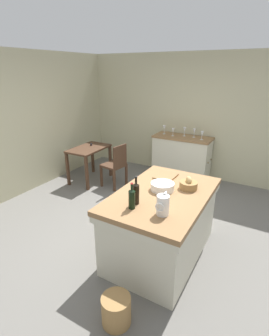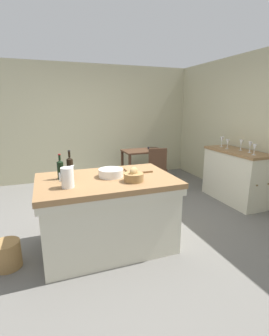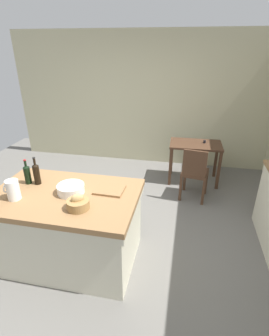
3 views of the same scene
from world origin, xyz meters
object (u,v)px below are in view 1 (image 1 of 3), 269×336
(bread_basket, at_px, (188,185))
(wine_bottle_amber, at_px, (132,198))
(cutting_board, at_px, (166,176))
(wine_glass_middle, at_px, (185,130))
(island_table, at_px, (162,222))
(side_cabinet, at_px, (181,157))
(wash_bowl, at_px, (162,186))
(writing_desk, at_px, (89,153))
(wine_bottle_dark, at_px, (136,193))
(wine_glass_far_right, at_px, (164,128))
(wicker_hamper, at_px, (116,310))
(wooden_chair, at_px, (116,164))
(wine_glass_right, at_px, (173,130))
(pitcher, at_px, (163,205))
(wine_glass_far_left, at_px, (202,134))
(wine_glass_left, at_px, (194,131))

(bread_basket, bearing_deg, wine_bottle_amber, 154.20)
(cutting_board, distance_m, wine_glass_middle, 2.18)
(island_table, relative_size, side_cabinet, 1.28)
(wash_bowl, height_order, cutting_board, wash_bowl)
(island_table, relative_size, writing_desk, 1.72)
(wine_bottle_dark, height_order, wine_bottle_amber, wine_bottle_dark)
(island_table, bearing_deg, wine_glass_far_right, 23.59)
(wine_glass_far_right, distance_m, wicker_hamper, 3.93)
(wine_bottle_dark, xyz_separation_m, wine_bottle_amber, (-0.11, -0.01, -0.01))
(wicker_hamper, bearing_deg, wooden_chair, 33.76)
(side_cabinet, distance_m, wine_bottle_amber, 3.11)
(cutting_board, distance_m, wine_bottle_dark, 0.86)
(wine_glass_middle, bearing_deg, wine_glass_right, 116.25)
(wine_glass_middle, distance_m, wine_glass_far_right, 0.45)
(wine_glass_right, xyz_separation_m, wicker_hamper, (-3.59, -0.92, -0.90))
(pitcher, distance_m, wine_glass_right, 3.11)
(wine_glass_right, bearing_deg, side_cabinet, -75.52)
(writing_desk, relative_size, pitcher, 3.61)
(writing_desk, relative_size, wooden_chair, 1.02)
(side_cabinet, height_order, wine_glass_far_left, wine_glass_far_left)
(wine_bottle_dark, xyz_separation_m, wine_glass_far_right, (2.91, 0.95, 0.06))
(side_cabinet, xyz_separation_m, cutting_board, (-2.06, -0.51, 0.42))
(wash_bowl, xyz_separation_m, wine_glass_middle, (2.51, 0.62, 0.14))
(wine_bottle_dark, height_order, wine_glass_far_right, wine_bottle_dark)
(wine_glass_right, distance_m, wine_glass_far_right, 0.24)
(pitcher, xyz_separation_m, wine_glass_left, (3.02, 0.64, 0.08))
(wine_bottle_amber, bearing_deg, side_cabinet, 9.92)
(bread_basket, bearing_deg, wicker_hamper, 172.80)
(cutting_board, relative_size, wine_bottle_amber, 1.05)
(cutting_board, height_order, wine_glass_far_right, wine_glass_far_right)
(side_cabinet, xyz_separation_m, wooden_chair, (-1.12, 0.97, 0.02))
(wine_glass_far_left, relative_size, wine_glass_left, 0.95)
(wash_bowl, distance_m, wine_glass_far_right, 2.68)
(side_cabinet, relative_size, wine_glass_far_left, 7.08)
(bread_basket, bearing_deg, island_table, 139.01)
(cutting_board, height_order, wine_glass_middle, wine_glass_middle)
(wooden_chair, bearing_deg, cutting_board, -122.69)
(wine_glass_right, bearing_deg, wine_glass_far_left, -90.50)
(island_table, distance_m, wine_glass_left, 2.67)
(wine_glass_far_left, bearing_deg, wine_glass_right, 89.50)
(wooden_chair, height_order, bread_basket, bread_basket)
(cutting_board, bearing_deg, wine_glass_far_left, 2.51)
(writing_desk, distance_m, pitcher, 3.13)
(side_cabinet, height_order, wine_glass_left, wine_glass_left)
(wash_bowl, relative_size, wicker_hamper, 0.98)
(wine_bottle_dark, bearing_deg, wine_glass_left, 5.61)
(wine_glass_left, bearing_deg, wine_glass_right, 102.69)
(wine_glass_far_left, xyz_separation_m, wine_glass_left, (0.10, 0.19, 0.01))
(wine_bottle_amber, xyz_separation_m, wine_glass_middle, (3.07, 0.52, 0.07))
(pitcher, relative_size, wine_glass_left, 1.38)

